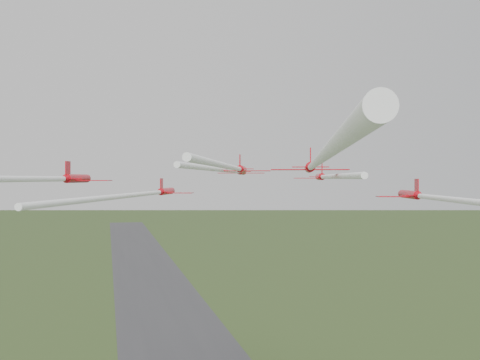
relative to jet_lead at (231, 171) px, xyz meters
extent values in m
cube|color=#363638|center=(3.26, 190.93, -53.93)|extent=(38.00, 900.00, 0.04)
cylinder|color=red|center=(5.56, 17.37, 0.03)|extent=(3.51, 8.12, 1.06)
cone|color=red|center=(7.08, 22.09, 0.03)|extent=(1.54, 1.97, 1.06)
cone|color=red|center=(4.14, 12.92, 0.03)|extent=(1.27, 1.39, 0.96)
ellipsoid|color=black|center=(6.15, 19.21, 0.42)|extent=(0.66, 0.99, 0.31)
cube|color=red|center=(5.33, 16.64, -0.21)|extent=(8.84, 4.97, 0.10)
cube|color=red|center=(4.42, 13.79, 0.03)|extent=(4.02, 2.28, 0.08)
cube|color=red|center=(4.48, 13.98, 1.09)|extent=(0.62, 1.68, 1.93)
cylinder|color=white|center=(-4.51, -14.09, -0.02)|extent=(17.53, 53.19, 0.58)
cylinder|color=red|center=(-9.16, 8.52, -3.30)|extent=(3.65, 8.59, 1.12)
cone|color=red|center=(-7.59, 13.52, -3.30)|extent=(1.62, 2.08, 1.12)
cone|color=red|center=(-10.64, 3.81, -3.30)|extent=(1.34, 1.47, 1.02)
ellipsoid|color=black|center=(-8.55, 10.46, -2.89)|extent=(0.70, 1.05, 0.33)
cube|color=red|center=(-9.40, 7.74, -3.55)|extent=(9.33, 5.20, 0.10)
cube|color=red|center=(-10.35, 4.73, -3.30)|extent=(4.25, 2.38, 0.08)
cube|color=red|center=(-10.29, 4.93, -2.18)|extent=(0.64, 1.78, 2.03)
cylinder|color=white|center=(-18.05, -19.83, -3.35)|extent=(15.07, 46.40, 0.61)
cylinder|color=red|center=(13.99, -1.48, -0.91)|extent=(3.25, 8.07, 1.05)
cone|color=red|center=(15.35, 3.24, -0.91)|extent=(1.48, 1.94, 1.05)
cone|color=red|center=(12.70, -5.91, -0.91)|extent=(1.23, 1.36, 0.95)
ellipsoid|color=black|center=(14.51, 0.36, -0.53)|extent=(0.64, 0.98, 0.30)
cube|color=red|center=(13.77, -2.21, -1.15)|extent=(8.74, 4.70, 0.10)
cube|color=red|center=(12.96, -5.04, -0.91)|extent=(3.98, 2.16, 0.08)
cube|color=red|center=(13.01, -4.86, 0.14)|extent=(0.57, 1.67, 1.91)
cylinder|color=white|center=(6.55, -27.22, -0.96)|extent=(12.56, 41.76, 0.57)
cylinder|color=red|center=(-22.78, -4.89, -1.19)|extent=(3.45, 9.25, 1.20)
cone|color=red|center=(-21.39, 0.54, -1.19)|extent=(1.64, 2.19, 1.20)
cone|color=red|center=(-24.08, -10.00, -1.19)|extent=(1.38, 1.53, 1.09)
ellipsoid|color=black|center=(-22.24, -2.78, -0.76)|extent=(0.70, 1.11, 0.35)
cube|color=red|center=(-22.99, -5.73, -1.46)|extent=(9.97, 5.11, 0.11)
cube|color=red|center=(-23.83, -9.00, -1.19)|extent=(4.54, 2.34, 0.09)
cube|color=red|center=(-23.77, -8.79, 0.00)|extent=(0.59, 1.92, 2.18)
cylinder|color=red|center=(-0.67, -10.40, 0.07)|extent=(3.10, 7.63, 0.99)
cone|color=red|center=(0.63, -5.95, 0.07)|extent=(1.41, 1.84, 0.99)
cone|color=red|center=(-1.90, -14.60, 0.07)|extent=(1.17, 1.29, 0.90)
ellipsoid|color=black|center=(-0.16, -8.67, 0.43)|extent=(0.60, 0.93, 0.29)
cube|color=red|center=(-0.87, -11.10, -0.16)|extent=(8.27, 4.48, 0.09)
cube|color=red|center=(-1.65, -13.78, 0.07)|extent=(3.76, 2.05, 0.07)
cube|color=red|center=(-1.60, -13.61, 1.06)|extent=(0.54, 1.58, 1.80)
cylinder|color=white|center=(-8.18, -36.08, 0.02)|extent=(12.80, 42.16, 0.54)
cylinder|color=red|center=(20.48, -17.90, -3.32)|extent=(3.17, 8.47, 1.09)
cone|color=red|center=(21.76, -12.94, -3.32)|extent=(1.51, 2.01, 1.09)
cone|color=red|center=(19.27, -22.57, -3.32)|extent=(1.26, 1.40, 1.00)
ellipsoid|color=black|center=(20.98, -15.97, -2.92)|extent=(0.64, 1.02, 0.32)
cube|color=red|center=(20.28, -18.67, -3.57)|extent=(9.13, 4.69, 0.10)
cube|color=red|center=(19.51, -21.66, -3.32)|extent=(4.15, 2.15, 0.08)
cube|color=red|center=(19.56, -21.47, -2.22)|extent=(0.54, 1.76, 1.99)
cylinder|color=red|center=(3.23, -27.51, 0.01)|extent=(3.53, 8.09, 1.06)
cone|color=red|center=(4.76, -22.80, 0.01)|extent=(1.54, 1.97, 1.06)
cone|color=red|center=(1.80, -31.94, 0.01)|extent=(1.27, 1.39, 0.96)
ellipsoid|color=black|center=(3.83, -25.68, 0.40)|extent=(0.67, 0.99, 0.31)
cube|color=red|center=(3.00, -28.24, -0.23)|extent=(8.81, 4.99, 0.10)
cube|color=red|center=(2.08, -31.07, 0.01)|extent=(4.01, 2.28, 0.08)
cube|color=red|center=(2.14, -30.89, 1.07)|extent=(0.63, 1.67, 1.92)
cylinder|color=white|center=(-6.43, -57.28, -0.04)|extent=(16.68, 49.85, 0.58)
camera|label=1|loc=(-18.70, -90.86, -1.19)|focal=45.00mm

